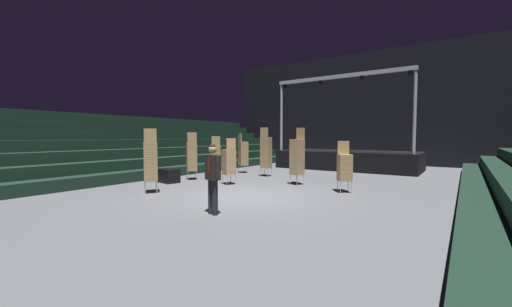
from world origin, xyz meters
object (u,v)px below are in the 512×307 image
at_px(chair_stack_front_right, 229,161).
at_px(chair_stack_rear_left, 150,161).
at_px(man_with_tie, 213,174).
at_px(chair_stack_mid_left, 266,152).
at_px(chair_stack_mid_right, 297,156).
at_px(chair_stack_rear_centre, 216,156).
at_px(chair_stack_rear_right, 345,167).
at_px(stage_riser, 347,159).
at_px(equipment_road_case, 169,176).
at_px(chair_stack_mid_centre, 243,153).
at_px(chair_stack_front_left, 191,156).

bearing_deg(chair_stack_front_right, chair_stack_rear_left, -176.96).
relative_size(man_with_tie, chair_stack_mid_left, 0.74).
bearing_deg(chair_stack_rear_left, chair_stack_mid_right, -2.93).
distance_m(man_with_tie, chair_stack_front_right, 4.80).
bearing_deg(man_with_tie, chair_stack_rear_centre, -32.02).
height_order(chair_stack_front_right, chair_stack_rear_right, chair_stack_front_right).
distance_m(stage_riser, equipment_road_case, 10.73).
bearing_deg(chair_stack_rear_left, stage_riser, 18.60).
bearing_deg(chair_stack_mid_left, stage_riser, 64.77).
height_order(chair_stack_mid_right, chair_stack_mid_centre, chair_stack_mid_right).
relative_size(chair_stack_rear_right, equipment_road_case, 1.99).
relative_size(chair_stack_front_left, chair_stack_rear_centre, 1.09).
height_order(man_with_tie, chair_stack_mid_left, chair_stack_mid_left).
relative_size(chair_stack_front_right, chair_stack_mid_centre, 0.88).
bearing_deg(chair_stack_rear_left, chair_stack_rear_right, -21.02).
bearing_deg(chair_stack_mid_left, chair_stack_mid_centre, 160.36).
xyz_separation_m(man_with_tie, chair_stack_mid_right, (-0.45, 5.48, 0.15)).
height_order(chair_stack_mid_left, chair_stack_mid_centre, chair_stack_mid_left).
xyz_separation_m(chair_stack_front_left, chair_stack_front_right, (2.28, -0.11, -0.13)).
distance_m(man_with_tie, chair_stack_mid_right, 5.50).
height_order(chair_stack_mid_left, equipment_road_case, chair_stack_mid_left).
distance_m(chair_stack_mid_right, chair_stack_rear_right, 2.25).
bearing_deg(chair_stack_rear_right, chair_stack_rear_centre, -40.56).
height_order(man_with_tie, chair_stack_mid_centre, chair_stack_mid_centre).
bearing_deg(chair_stack_mid_centre, stage_riser, 82.11).
xyz_separation_m(chair_stack_mid_right, chair_stack_rear_centre, (-4.41, 0.02, -0.17)).
relative_size(chair_stack_mid_left, equipment_road_case, 2.66).
xyz_separation_m(chair_stack_front_left, chair_stack_mid_right, (4.58, 1.44, 0.08)).
xyz_separation_m(stage_riser, chair_stack_front_right, (-2.05, -8.67, 0.33)).
bearing_deg(equipment_road_case, man_with_tie, -28.92).
relative_size(chair_stack_mid_right, chair_stack_mid_centre, 1.08).
height_order(chair_stack_front_left, chair_stack_rear_left, chair_stack_rear_left).
xyz_separation_m(chair_stack_front_left, chair_stack_mid_centre, (0.33, 3.42, 0.00)).
height_order(chair_stack_mid_right, chair_stack_rear_right, chair_stack_mid_right).
bearing_deg(man_with_tie, chair_stack_rear_left, 2.41).
distance_m(chair_stack_front_right, equipment_road_case, 2.73).
relative_size(chair_stack_front_right, chair_stack_mid_right, 0.82).
distance_m(stage_riser, man_with_tie, 12.63).
distance_m(chair_stack_rear_right, equipment_road_case, 7.19).
height_order(chair_stack_mid_centre, chair_stack_rear_right, chair_stack_mid_centre).
bearing_deg(man_with_tie, chair_stack_rear_right, -92.68).
xyz_separation_m(chair_stack_front_left, chair_stack_rear_right, (6.73, 0.83, -0.17)).
height_order(chair_stack_mid_left, chair_stack_rear_right, chair_stack_mid_left).
bearing_deg(chair_stack_front_right, equipment_road_case, 136.10).
distance_m(chair_stack_mid_left, chair_stack_rear_centre, 2.45).
bearing_deg(chair_stack_rear_centre, chair_stack_rear_left, -114.74).
height_order(chair_stack_rear_centre, equipment_road_case, chair_stack_rear_centre).
bearing_deg(man_with_tie, chair_stack_mid_right, -68.76).
relative_size(stage_riser, chair_stack_rear_centre, 4.07).
xyz_separation_m(chair_stack_mid_centre, chair_stack_rear_centre, (-0.15, -1.96, -0.08)).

